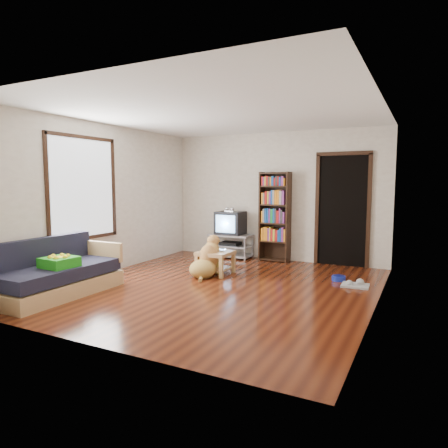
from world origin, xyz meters
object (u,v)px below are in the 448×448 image
at_px(coffee_table, 215,258).
at_px(laptop, 215,251).
at_px(dog_bowl, 339,278).
at_px(bookshelf, 275,212).
at_px(sofa, 58,276).
at_px(green_cushion, 59,262).
at_px(tv_stand, 231,245).
at_px(crt_tv, 231,223).
at_px(grey_rag, 355,285).
at_px(dog, 207,261).

bearing_deg(coffee_table, laptop, -90.00).
relative_size(dog_bowl, bookshelf, 0.12).
relative_size(dog_bowl, sofa, 0.12).
bearing_deg(green_cushion, dog_bowl, 42.54).
height_order(green_cushion, coffee_table, green_cushion).
xyz_separation_m(tv_stand, coffee_table, (0.44, -1.49, 0.01)).
bearing_deg(tv_stand, bookshelf, 5.63).
xyz_separation_m(dog_bowl, crt_tv, (-2.45, 1.03, 0.70)).
distance_m(laptop, crt_tv, 1.64).
bearing_deg(bookshelf, coffee_table, -107.99).
bearing_deg(dog_bowl, laptop, -165.62).
bearing_deg(crt_tv, tv_stand, -90.00).
xyz_separation_m(grey_rag, sofa, (-3.73, -2.38, 0.25)).
height_order(grey_rag, dog, dog).
distance_m(grey_rag, sofa, 4.43).
bearing_deg(sofa, grey_rag, 32.53).
bearing_deg(dog, coffee_table, 68.90).
bearing_deg(dog_bowl, sofa, -142.53).
height_order(green_cushion, bookshelf, bookshelf).
xyz_separation_m(dog_bowl, grey_rag, (0.30, -0.25, -0.03)).
height_order(green_cushion, tv_stand, green_cushion).
relative_size(bookshelf, sofa, 1.00).
bearing_deg(green_cushion, tv_stand, 80.42).
xyz_separation_m(sofa, coffee_table, (1.41, 2.14, 0.02)).
distance_m(tv_stand, sofa, 3.76).
bearing_deg(dog_bowl, dog, -162.36).
height_order(dog_bowl, coffee_table, coffee_table).
bearing_deg(grey_rag, coffee_table, -174.16).
bearing_deg(sofa, dog, 55.66).
bearing_deg(green_cushion, laptop, 62.77).
relative_size(green_cushion, sofa, 0.23).
distance_m(laptop, bookshelf, 1.79).
height_order(tv_stand, crt_tv, crt_tv).
distance_m(dog_bowl, grey_rag, 0.39).
xyz_separation_m(bookshelf, dog, (-0.58, -1.76, -0.74)).
bearing_deg(sofa, tv_stand, 74.98).
relative_size(crt_tv, sofa, 0.32).
bearing_deg(green_cushion, bookshelf, 67.96).
distance_m(coffee_table, dog, 0.19).
bearing_deg(grey_rag, sofa, -147.47).
height_order(green_cushion, laptop, green_cushion).
xyz_separation_m(green_cushion, dog, (1.22, 2.03, -0.23)).
bearing_deg(dog, dog_bowl, 17.64).
relative_size(laptop, coffee_table, 0.65).
relative_size(laptop, dog_bowl, 1.63).
height_order(laptop, bookshelf, bookshelf).
xyz_separation_m(tv_stand, bookshelf, (0.95, 0.09, 0.73)).
bearing_deg(bookshelf, dog_bowl, -36.20).
height_order(grey_rag, crt_tv, crt_tv).
distance_m(tv_stand, bookshelf, 1.20).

